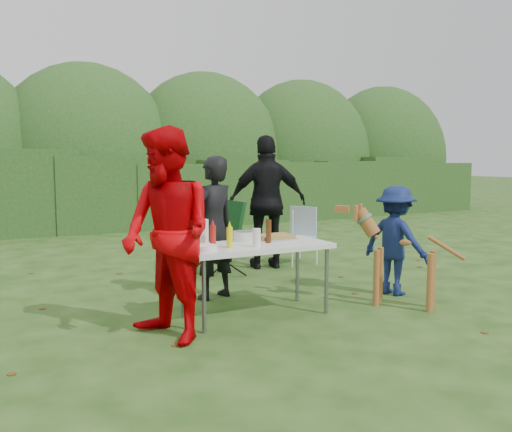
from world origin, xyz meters
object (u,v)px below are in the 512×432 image
person_black_puffy (268,202)px  paper_towel_roll (202,233)px  child (396,240)px  mustard_bottle (230,237)px  beer_bottle (269,231)px  person_red_jacket (167,235)px  lawn_chair (296,235)px  dog (405,258)px  ketchup_bottle (213,237)px  camping_chair (217,238)px  person_cook (213,228)px  folding_table (255,249)px

person_black_puffy → paper_towel_roll: 2.66m
child → mustard_bottle: (-2.20, -0.10, 0.20)m
person_black_puffy → paper_towel_roll: bearing=63.4°
person_black_puffy → mustard_bottle: person_black_puffy is taller
mustard_bottle → paper_towel_roll: size_ratio=0.77×
paper_towel_roll → beer_bottle: bearing=-12.9°
person_red_jacket → paper_towel_roll: person_red_jacket is taller
person_red_jacket → lawn_chair: bearing=113.5°
dog → lawn_chair: bearing=-43.4°
child → ketchup_bottle: (-2.35, -0.04, 0.21)m
person_red_jacket → beer_bottle: bearing=87.7°
child → paper_towel_roll: child is taller
person_black_puffy → camping_chair: bearing=23.8°
person_cook → person_black_puffy: (1.40, 1.25, 0.15)m
beer_bottle → paper_towel_roll: size_ratio=0.92×
folding_table → person_black_puffy: (1.31, 2.09, 0.28)m
person_black_puffy → beer_bottle: (-1.15, -2.09, -0.11)m
person_cook → camping_chair: bearing=-134.3°
camping_chair → paper_towel_roll: (-0.96, -1.83, 0.36)m
folding_table → person_red_jacket: person_red_jacket is taller
folding_table → lawn_chair: (1.86, 2.17, -0.25)m
beer_bottle → camping_chair: bearing=81.4°
lawn_chair → ketchup_bottle: 3.23m
lawn_chair → beer_bottle: size_ratio=3.63×
person_cook → paper_towel_roll: 0.81m
mustard_bottle → person_black_puffy: bearing=53.1°
ketchup_bottle → person_black_puffy: bearing=49.9°
camping_chair → ketchup_bottle: camping_chair is taller
folding_table → person_red_jacket: 1.10m
lawn_chair → ketchup_bottle: ketchup_bottle is taller
person_cook → person_red_jacket: size_ratio=0.87×
beer_bottle → folding_table: bearing=-178.2°
person_red_jacket → camping_chair: person_red_jacket is taller
person_red_jacket → beer_bottle: size_ratio=7.82×
folding_table → paper_towel_roll: 0.56m
camping_chair → beer_bottle: bearing=79.3°
person_black_puffy → child: bearing=121.7°
person_black_puffy → lawn_chair: size_ratio=2.23×
lawn_chair → paper_towel_roll: bearing=12.1°
paper_towel_roll → person_cook: bearing=59.1°
person_cook → beer_bottle: person_cook is taller
dog → ketchup_bottle: dog is taller
mustard_bottle → ketchup_bottle: 0.16m
mustard_bottle → paper_towel_roll: 0.30m
person_red_jacket → person_black_puffy: size_ratio=0.97×
folding_table → camping_chair: camping_chair is taller
paper_towel_roll → ketchup_bottle: bearing=-79.7°
camping_chair → child: bearing=123.7°
folding_table → mustard_bottle: size_ratio=7.50×
person_red_jacket → ketchup_bottle: bearing=100.3°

